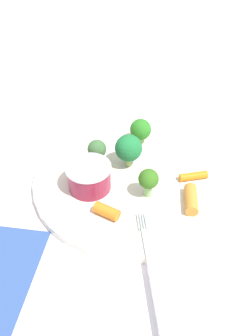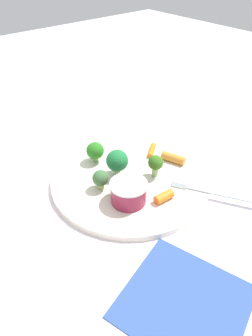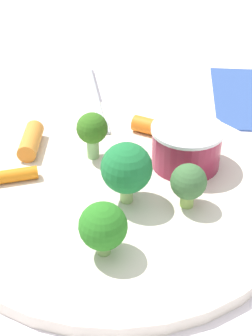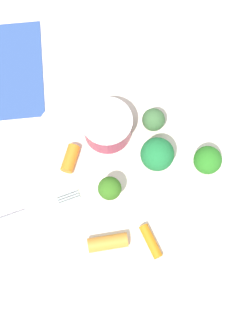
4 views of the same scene
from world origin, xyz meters
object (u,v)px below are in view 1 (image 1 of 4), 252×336
(broccoli_floret_1, at_px, (141,130))
(broccoli_floret_2, at_px, (148,180))
(fork, at_px, (151,271))
(carrot_stick_2, at_px, (191,199))
(sauce_cup, at_px, (89,177))
(plate, at_px, (133,178))
(broccoli_floret_0, at_px, (97,150))
(carrot_stick_0, at_px, (105,211))
(broccoli_floret_3, at_px, (129,148))
(carrot_stick_1, at_px, (193,176))

(broccoli_floret_1, bearing_deg, broccoli_floret_2, 27.61)
(fork, bearing_deg, carrot_stick_2, 175.34)
(sauce_cup, xyz_separation_m, carrot_stick_2, (-0.03, 0.15, -0.01))
(plate, bearing_deg, broccoli_floret_0, -95.91)
(broccoli_floret_0, relative_size, carrot_stick_0, 1.11)
(broccoli_floret_3, xyz_separation_m, carrot_stick_0, (0.11, 0.01, -0.03))
(broccoli_floret_0, bearing_deg, carrot_stick_0, 32.78)
(broccoli_floret_0, distance_m, fork, 0.22)
(sauce_cup, distance_m, carrot_stick_2, 0.15)
(plate, distance_m, carrot_stick_1, 0.09)
(broccoli_floret_1, xyz_separation_m, carrot_stick_2, (0.10, 0.12, -0.02))
(carrot_stick_0, bearing_deg, carrot_stick_1, 143.14)
(broccoli_floret_1, relative_size, carrot_stick_0, 1.24)
(carrot_stick_1, xyz_separation_m, carrot_stick_2, (0.05, 0.01, 0.00))
(carrot_stick_0, distance_m, fork, 0.11)
(broccoli_floret_2, bearing_deg, carrot_stick_0, -33.49)
(plate, xyz_separation_m, carrot_stick_2, (0.02, 0.10, 0.01))
(plate, relative_size, broccoli_floret_1, 6.93)
(broccoli_floret_2, distance_m, carrot_stick_1, 0.08)
(broccoli_floret_3, distance_m, carrot_stick_2, 0.12)
(carrot_stick_0, relative_size, fork, 0.21)
(broccoli_floret_0, distance_m, broccoli_floret_3, 0.05)
(carrot_stick_1, bearing_deg, fork, 0.30)
(sauce_cup, height_order, carrot_stick_2, sauce_cup)
(broccoli_floret_2, bearing_deg, fork, 23.60)
(broccoli_floret_2, xyz_separation_m, broccoli_floret_3, (-0.05, -0.05, 0.00))
(broccoli_floret_0, xyz_separation_m, fork, (0.16, 0.15, -0.02))
(broccoli_floret_3, relative_size, carrot_stick_1, 1.27)
(carrot_stick_0, height_order, carrot_stick_1, carrot_stick_0)
(broccoli_floret_0, relative_size, broccoli_floret_3, 0.72)
(plate, relative_size, broccoli_floret_0, 7.74)
(broccoli_floret_0, distance_m, broccoli_floret_2, 0.11)
(sauce_cup, distance_m, carrot_stick_1, 0.16)
(broccoli_floret_0, xyz_separation_m, carrot_stick_0, (0.10, 0.06, -0.02))
(sauce_cup, height_order, carrot_stick_1, sauce_cup)
(sauce_cup, bearing_deg, broccoli_floret_3, 155.67)
(broccoli_floret_2, bearing_deg, broccoli_floret_1, -152.39)
(broccoli_floret_1, height_order, broccoli_floret_3, broccoli_floret_3)
(carrot_stick_2, xyz_separation_m, fork, (0.13, -0.01, -0.01))
(sauce_cup, bearing_deg, carrot_stick_0, 48.68)
(broccoli_floret_0, distance_m, carrot_stick_2, 0.17)
(plate, bearing_deg, sauce_cup, -43.48)
(plate, relative_size, broccoli_floret_2, 6.64)
(broccoli_floret_1, xyz_separation_m, broccoli_floret_3, (0.06, 0.01, 0.01))
(broccoli_floret_1, distance_m, broccoli_floret_3, 0.06)
(broccoli_floret_1, bearing_deg, carrot_stick_0, 6.56)
(broccoli_floret_2, height_order, carrot_stick_2, broccoli_floret_2)
(broccoli_floret_3, height_order, carrot_stick_0, broccoli_floret_3)
(sauce_cup, relative_size, carrot_stick_0, 1.85)
(broccoli_floret_0, bearing_deg, broccoli_floret_2, 69.68)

